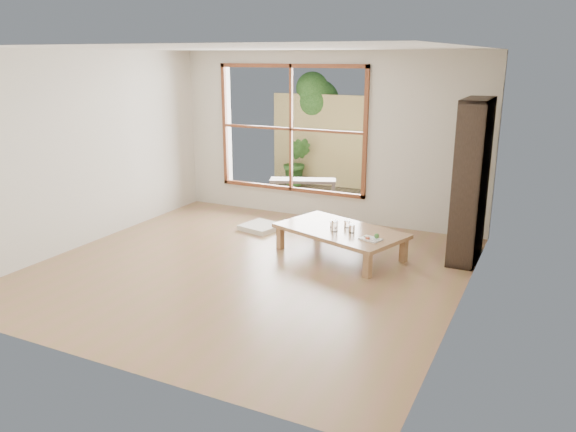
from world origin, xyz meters
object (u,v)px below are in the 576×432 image
object	(u,v)px
food_tray	(372,238)
garden_bench	(303,182)
low_table	(340,232)
bookshelf	(471,181)

from	to	relation	value
food_tray	garden_bench	xyz separation A→B (m)	(-2.13, 2.63, -0.04)
low_table	food_tray	bearing A→B (deg)	-7.28
low_table	garden_bench	world-z (taller)	garden_bench
low_table	food_tray	distance (m)	0.56
bookshelf	garden_bench	world-z (taller)	bookshelf
low_table	bookshelf	world-z (taller)	bookshelf
food_tray	bookshelf	bearing A→B (deg)	59.01
bookshelf	food_tray	distance (m)	1.45
low_table	bookshelf	size ratio (longest dim) A/B	0.90
bookshelf	food_tray	bearing A→B (deg)	-139.52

